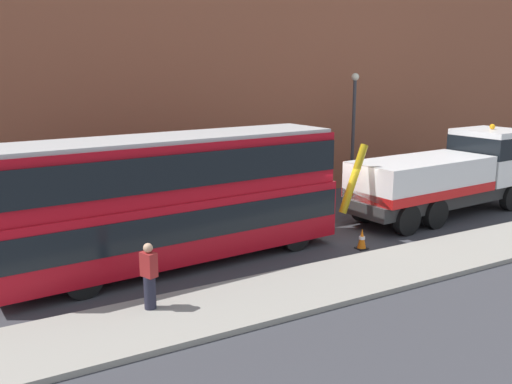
% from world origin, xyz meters
% --- Properties ---
extents(ground_plane, '(120.00, 120.00, 0.00)m').
position_xyz_m(ground_plane, '(0.00, 0.00, 0.00)').
color(ground_plane, '#38383D').
extents(near_kerb, '(60.00, 2.80, 0.15)m').
position_xyz_m(near_kerb, '(0.00, -4.20, 0.07)').
color(near_kerb, gray).
rests_on(near_kerb, ground_plane).
extents(building_facade, '(60.00, 1.50, 16.00)m').
position_xyz_m(building_facade, '(0.00, 6.67, 8.07)').
color(building_facade, '#935138').
rests_on(building_facade, ground_plane).
extents(recovery_tow_truck, '(10.22, 3.27, 3.67)m').
position_xyz_m(recovery_tow_truck, '(5.85, -0.33, 1.76)').
color(recovery_tow_truck, '#2D2D2D').
rests_on(recovery_tow_truck, ground_plane).
extents(double_decker_bus, '(11.17, 3.33, 4.06)m').
position_xyz_m(double_decker_bus, '(-6.37, -0.36, 2.23)').
color(double_decker_bus, '#B70C19').
rests_on(double_decker_bus, ground_plane).
extents(pedestrian_onlooker, '(0.39, 0.47, 1.71)m').
position_xyz_m(pedestrian_onlooker, '(-8.36, -3.51, 0.99)').
color(pedestrian_onlooker, '#232333').
rests_on(pedestrian_onlooker, near_kerb).
extents(traffic_cone_near_bus, '(0.36, 0.36, 0.72)m').
position_xyz_m(traffic_cone_near_bus, '(-0.35, -2.15, 0.34)').
color(traffic_cone_near_bus, orange).
rests_on(traffic_cone_near_bus, ground_plane).
extents(street_lamp, '(0.36, 0.36, 5.83)m').
position_xyz_m(street_lamp, '(4.60, 4.48, 3.47)').
color(street_lamp, '#38383D').
rests_on(street_lamp, ground_plane).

